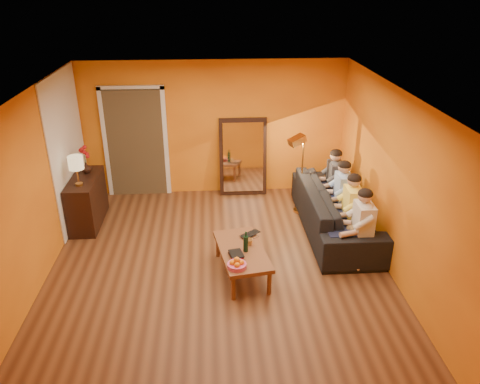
{
  "coord_description": "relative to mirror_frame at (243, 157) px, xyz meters",
  "views": [
    {
      "loc": [
        -0.07,
        -5.89,
        3.98
      ],
      "look_at": [
        0.35,
        0.5,
        1.0
      ],
      "focal_mm": 35.0,
      "sensor_mm": 36.0,
      "label": 1
    }
  ],
  "objects": [
    {
      "name": "coffee_table",
      "position": [
        -0.22,
        -2.83,
        -0.55
      ],
      "size": [
        0.82,
        1.31,
        0.42
      ],
      "primitive_type": null,
      "rotation": [
        0.0,
        0.0,
        0.17
      ],
      "color": "brown",
      "rests_on": "floor"
    },
    {
      "name": "fruit_bowl",
      "position": [
        -0.32,
        -3.28,
        -0.26
      ],
      "size": [
        0.26,
        0.26,
        0.16
      ],
      "primitive_type": null,
      "color": "#CD487B",
      "rests_on": "coffee_table"
    },
    {
      "name": "sideboard",
      "position": [
        -2.79,
        -1.08,
        -0.34
      ],
      "size": [
        0.44,
        1.18,
        0.85
      ],
      "primitive_type": "cube",
      "color": "black",
      "rests_on": "floor"
    },
    {
      "name": "room_shell",
      "position": [
        -0.55,
        -2.26,
        0.54
      ],
      "size": [
        5.0,
        5.5,
        2.6
      ],
      "color": "brown",
      "rests_on": "ground"
    },
    {
      "name": "vase",
      "position": [
        -2.79,
        -0.83,
        0.18
      ],
      "size": [
        0.18,
        0.18,
        0.18
      ],
      "primitive_type": "imported",
      "color": "black",
      "rests_on": "sideboard"
    },
    {
      "name": "flowers",
      "position": [
        -2.79,
        -0.83,
        0.47
      ],
      "size": [
        0.17,
        0.17,
        0.51
      ],
      "primitive_type": null,
      "color": "#AE1315",
      "rests_on": "vase"
    },
    {
      "name": "door_jamb_right",
      "position": [
        -1.48,
        0.08,
        0.29
      ],
      "size": [
        0.08,
        0.06,
        2.2
      ],
      "primitive_type": "cube",
      "color": "white",
      "rests_on": "wall_back"
    },
    {
      "name": "laptop",
      "position": [
        -0.04,
        -2.48,
        -0.33
      ],
      "size": [
        0.4,
        0.37,
        0.03
      ],
      "primitive_type": "imported",
      "rotation": [
        0.0,
        0.0,
        0.65
      ],
      "color": "black",
      "rests_on": "coffee_table"
    },
    {
      "name": "wine_bottle",
      "position": [
        -0.17,
        -2.88,
        -0.18
      ],
      "size": [
        0.07,
        0.07,
        0.31
      ],
      "primitive_type": "cylinder",
      "color": "black",
      "rests_on": "coffee_table"
    },
    {
      "name": "person_far_right",
      "position": [
        1.58,
        -0.98,
        -0.15
      ],
      "size": [
        0.7,
        0.44,
        1.22
      ],
      "primitive_type": null,
      "color": "#323237",
      "rests_on": "sofa"
    },
    {
      "name": "book_lower",
      "position": [
        -0.4,
        -3.03,
        -0.33
      ],
      "size": [
        0.21,
        0.25,
        0.02
      ],
      "primitive_type": "imported",
      "rotation": [
        0.0,
        0.0,
        0.25
      ],
      "color": "black",
      "rests_on": "coffee_table"
    },
    {
      "name": "floor_lamp",
      "position": [
        0.99,
        -0.9,
        -0.04
      ],
      "size": [
        0.37,
        0.33,
        1.44
      ],
      "primitive_type": null,
      "rotation": [
        0.0,
        0.0,
        0.36
      ],
      "color": "#CB8C3B",
      "rests_on": "floor"
    },
    {
      "name": "person_far_left",
      "position": [
        1.58,
        -2.63,
        -0.15
      ],
      "size": [
        0.7,
        0.44,
        1.22
      ],
      "primitive_type": null,
      "color": "beige",
      "rests_on": "sofa"
    },
    {
      "name": "person_mid_right",
      "position": [
        1.58,
        -1.53,
        -0.15
      ],
      "size": [
        0.7,
        0.44,
        1.22
      ],
      "primitive_type": null,
      "color": "#8CA7D8",
      "rests_on": "sofa"
    },
    {
      "name": "sofa",
      "position": [
        1.45,
        -1.63,
        -0.37
      ],
      "size": [
        2.65,
        1.04,
        0.77
      ],
      "primitive_type": "imported",
      "rotation": [
        0.0,
        0.0,
        1.57
      ],
      "color": "black",
      "rests_on": "floor"
    },
    {
      "name": "person_mid_left",
      "position": [
        1.58,
        -2.08,
        -0.15
      ],
      "size": [
        0.7,
        0.44,
        1.22
      ],
      "primitive_type": null,
      "color": "#FEE354",
      "rests_on": "sofa"
    },
    {
      "name": "door_header",
      "position": [
        -2.05,
        0.08,
        1.36
      ],
      "size": [
        1.22,
        0.06,
        0.08
      ],
      "primitive_type": "cube",
      "color": "white",
      "rests_on": "wall_back"
    },
    {
      "name": "book_upper",
      "position": [
        -0.4,
        -3.04,
        -0.29
      ],
      "size": [
        0.22,
        0.27,
        0.02
      ],
      "primitive_type": "imported",
      "rotation": [
        0.0,
        0.0,
        0.21
      ],
      "color": "black",
      "rests_on": "book_mid"
    },
    {
      "name": "book_mid",
      "position": [
        -0.39,
        -3.02,
        -0.31
      ],
      "size": [
        0.19,
        0.24,
        0.02
      ],
      "primitive_type": "imported",
      "rotation": [
        0.0,
        0.0,
        0.09
      ],
      "color": "#AE1315",
      "rests_on": "book_lower"
    },
    {
      "name": "dog",
      "position": [
        1.47,
        -2.65,
        -0.45
      ],
      "size": [
        0.51,
        0.61,
        0.61
      ],
      "primitive_type": null,
      "rotation": [
        0.0,
        0.0,
        -0.41
      ],
      "color": "#AC7B4D",
      "rests_on": "floor"
    },
    {
      "name": "tumbler",
      "position": [
        -0.1,
        -2.71,
        -0.29
      ],
      "size": [
        0.12,
        0.12,
        0.09
      ],
      "primitive_type": "imported",
      "rotation": [
        0.0,
        0.0,
        0.35
      ],
      "color": "#B27F3F",
      "rests_on": "coffee_table"
    },
    {
      "name": "door_jamb_left",
      "position": [
        -2.62,
        0.08,
        0.29
      ],
      "size": [
        0.08,
        0.06,
        2.2
      ],
      "primitive_type": "cube",
      "color": "white",
      "rests_on": "wall_back"
    },
    {
      "name": "white_accent",
      "position": [
        -3.04,
        -0.88,
        0.54
      ],
      "size": [
        0.02,
        1.9,
        2.58
      ],
      "primitive_type": "cube",
      "color": "white",
      "rests_on": "wall_left"
    },
    {
      "name": "table_lamp",
      "position": [
        -2.79,
        -1.38,
        0.34
      ],
      "size": [
        0.24,
        0.24,
        0.51
      ],
      "primitive_type": null,
      "color": "beige",
      "rests_on": "sideboard"
    },
    {
      "name": "doorway_recess",
      "position": [
        -2.05,
        0.2,
        0.29
      ],
      "size": [
        1.06,
        0.3,
        2.1
      ],
      "primitive_type": "cube",
      "color": "#3F2D19",
      "rests_on": "floor"
    },
    {
      "name": "mirror_glass",
      "position": [
        0.0,
        -0.04,
        0.0
      ],
      "size": [
        0.78,
        0.21,
        1.35
      ],
      "primitive_type": "cube",
      "rotation": [
        -0.14,
        0.0,
        0.0
      ],
      "color": "white",
      "rests_on": "mirror_frame"
    },
    {
      "name": "mirror_frame",
      "position": [
        0.0,
        0.0,
        0.0
      ],
      "size": [
        0.92,
        0.27,
        1.51
      ],
      "primitive_type": "cube",
      "rotation": [
        -0.14,
        0.0,
        0.0
      ],
      "color": "black",
      "rests_on": "floor"
    }
  ]
}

